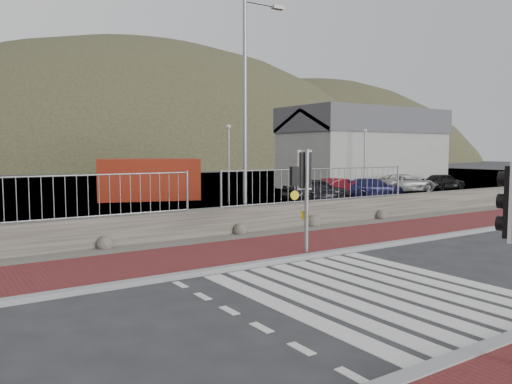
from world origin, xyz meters
TOP-DOWN VIEW (x-y plane):
  - ground at (0.00, 0.00)m, footprint 220.00×220.00m
  - sidewalk_far at (0.00, 4.50)m, footprint 40.00×3.00m
  - kerb_far at (0.00, 3.00)m, footprint 40.00×0.25m
  - zebra_crossing at (-0.00, 0.00)m, footprint 4.62×5.60m
  - gravel_strip at (0.00, 6.50)m, footprint 40.00×1.50m
  - stone_wall at (0.00, 7.30)m, footprint 40.00×0.60m
  - railing at (0.00, 7.15)m, footprint 18.07×0.07m
  - quay at (0.00, 27.90)m, footprint 120.00×40.00m
  - harbor_building at (20.00, 19.90)m, footprint 12.20×6.20m
  - hills_backdrop at (6.74, 87.90)m, footprint 254.00×90.00m
  - traffic_signal_far at (1.03, 3.40)m, footprint 0.69×0.34m
  - streetlight at (2.24, 8.10)m, footprint 1.70×0.22m
  - shipping_container at (3.09, 19.82)m, footprint 5.95×3.86m
  - car_a at (10.23, 13.78)m, footprint 3.87×1.75m
  - car_b at (12.40, 14.27)m, footprint 3.66×1.43m
  - car_c at (14.49, 13.74)m, footprint 4.20×2.55m
  - car_d at (19.15, 15.31)m, footprint 4.61×2.78m
  - car_e at (23.01, 15.13)m, footprint 3.47×1.54m

SIDE VIEW (x-z plane):
  - hills_backdrop at x=6.74m, z-range -73.05..26.95m
  - ground at x=0.00m, z-range 0.00..0.00m
  - quay at x=0.00m, z-range -0.25..0.25m
  - zebra_crossing at x=0.00m, z-range 0.00..0.01m
  - gravel_strip at x=0.00m, z-range 0.00..0.06m
  - sidewalk_far at x=0.00m, z-range 0.00..0.08m
  - kerb_far at x=0.00m, z-range -0.01..0.11m
  - stone_wall at x=0.00m, z-range 0.00..0.90m
  - car_c at x=14.49m, z-range 0.00..1.14m
  - car_e at x=23.01m, z-range 0.00..1.16m
  - car_b at x=12.40m, z-range 0.00..1.19m
  - car_d at x=19.15m, z-range 0.00..1.20m
  - car_a at x=10.23m, z-range 0.00..1.29m
  - shipping_container at x=3.09m, z-range 0.00..2.30m
  - railing at x=0.00m, z-range 1.21..2.43m
  - traffic_signal_far at x=1.03m, z-range 0.63..3.44m
  - harbor_building at x=20.00m, z-range 0.03..5.83m
  - streetlight at x=2.24m, z-range 0.50..8.51m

